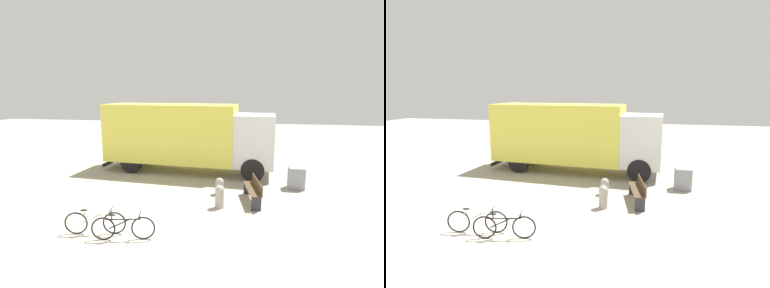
# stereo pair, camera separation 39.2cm
# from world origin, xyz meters

# --- Properties ---
(ground_plane) EXTENTS (60.00, 60.00, 0.00)m
(ground_plane) POSITION_xyz_m (0.00, 0.00, 0.00)
(ground_plane) COLOR #A8A091
(delivery_truck) EXTENTS (8.60, 2.84, 3.39)m
(delivery_truck) POSITION_xyz_m (0.14, 7.17, 1.89)
(delivery_truck) COLOR #EAE04C
(delivery_truck) RESTS_ON ground
(park_bench) EXTENTS (0.69, 1.86, 0.85)m
(park_bench) POSITION_xyz_m (3.47, 3.39, 0.50)
(park_bench) COLOR brown
(park_bench) RESTS_ON ground
(bicycle_near) EXTENTS (1.74, 0.50, 0.76)m
(bicycle_near) POSITION_xyz_m (-1.06, -0.01, 0.36)
(bicycle_near) COLOR black
(bicycle_near) RESTS_ON ground
(bicycle_middle) EXTENTS (1.74, 0.53, 0.76)m
(bicycle_middle) POSITION_xyz_m (-0.14, -0.18, 0.36)
(bicycle_middle) COLOR black
(bicycle_middle) RESTS_ON ground
(bollard_near_bench) EXTENTS (0.33, 0.33, 0.82)m
(bollard_near_bench) POSITION_xyz_m (2.28, 2.60, 0.45)
(bollard_near_bench) COLOR #9E998C
(bollard_near_bench) RESTS_ON ground
(bollard_far_bench) EXTENTS (0.33, 0.33, 0.67)m
(bollard_far_bench) POSITION_xyz_m (2.15, 3.99, 0.36)
(bollard_far_bench) COLOR #9E998C
(bollard_far_bench) RESTS_ON ground
(utility_box) EXTENTS (0.65, 0.55, 0.90)m
(utility_box) POSITION_xyz_m (5.26, 5.28, 0.45)
(utility_box) COLOR gray
(utility_box) RESTS_ON ground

